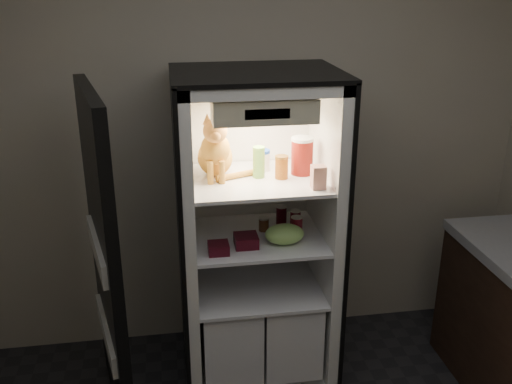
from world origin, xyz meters
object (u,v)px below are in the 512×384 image
(cream_carton, at_px, (318,177))
(soda_can_b, at_px, (295,220))
(condiment_jar, at_px, (264,224))
(berry_box_right, at_px, (246,241))
(pepper_jar, at_px, (302,156))
(mayo_tub, at_px, (262,160))
(salsa_jar, at_px, (282,167))
(berry_box_left, at_px, (219,248))
(soda_can_a, at_px, (281,215))
(tabby_cat, at_px, (215,152))
(grape_bag, at_px, (285,234))
(parmesan_shaker, at_px, (259,162))
(soda_can_c, at_px, (297,227))
(refrigerator, at_px, (256,253))

(cream_carton, relative_size, soda_can_b, 1.08)
(condiment_jar, bearing_deg, berry_box_right, -125.27)
(pepper_jar, distance_m, soda_can_b, 0.40)
(mayo_tub, bearing_deg, salsa_jar, -62.17)
(pepper_jar, xyz_separation_m, berry_box_right, (-0.34, -0.16, -0.42))
(pepper_jar, relative_size, condiment_jar, 2.56)
(berry_box_left, bearing_deg, soda_can_a, 37.39)
(tabby_cat, distance_m, soda_can_a, 0.59)
(tabby_cat, xyz_separation_m, grape_bag, (0.36, -0.18, -0.44))
(tabby_cat, bearing_deg, parmesan_shaker, -6.64)
(tabby_cat, height_order, mayo_tub, tabby_cat)
(soda_can_a, bearing_deg, pepper_jar, -45.65)
(parmesan_shaker, relative_size, soda_can_c, 1.41)
(salsa_jar, bearing_deg, soda_can_c, -19.70)
(salsa_jar, relative_size, grape_bag, 0.59)
(tabby_cat, bearing_deg, condiment_jar, 4.47)
(cream_carton, bearing_deg, salsa_jar, 131.18)
(soda_can_a, height_order, berry_box_left, soda_can_a)
(parmesan_shaker, distance_m, cream_carton, 0.36)
(soda_can_a, distance_m, berry_box_right, 0.36)
(salsa_jar, xyz_separation_m, pepper_jar, (0.13, 0.06, 0.04))
(salsa_jar, relative_size, pepper_jar, 0.62)
(soda_can_c, bearing_deg, condiment_jar, 145.79)
(soda_can_b, relative_size, berry_box_right, 0.90)
(refrigerator, xyz_separation_m, mayo_tub, (0.05, 0.07, 0.56))
(berry_box_left, xyz_separation_m, berry_box_right, (0.16, 0.06, 0.00))
(grape_bag, bearing_deg, berry_box_left, -170.81)
(tabby_cat, distance_m, berry_box_right, 0.52)
(berry_box_right, bearing_deg, pepper_jar, 24.93)
(grape_bag, bearing_deg, tabby_cat, 153.58)
(mayo_tub, relative_size, soda_can_c, 0.98)
(tabby_cat, distance_m, berry_box_left, 0.52)
(berry_box_left, distance_m, berry_box_right, 0.17)
(salsa_jar, relative_size, soda_can_a, 1.12)
(berry_box_right, bearing_deg, berry_box_left, -159.75)
(condiment_jar, distance_m, berry_box_left, 0.38)
(grape_bag, bearing_deg, cream_carton, -28.13)
(pepper_jar, relative_size, berry_box_right, 1.65)
(soda_can_a, bearing_deg, berry_box_left, -142.61)
(parmesan_shaker, bearing_deg, salsa_jar, -17.30)
(grape_bag, bearing_deg, soda_can_b, 60.17)
(cream_carton, xyz_separation_m, soda_can_a, (-0.12, 0.33, -0.35))
(refrigerator, height_order, condiment_jar, refrigerator)
(cream_carton, height_order, berry_box_right, cream_carton)
(salsa_jar, bearing_deg, soda_can_a, 76.76)
(refrigerator, relative_size, condiment_jar, 22.91)
(grape_bag, xyz_separation_m, berry_box_left, (-0.37, -0.06, -0.03))
(mayo_tub, distance_m, cream_carton, 0.41)
(mayo_tub, distance_m, berry_box_right, 0.48)
(pepper_jar, bearing_deg, condiment_jar, 172.92)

